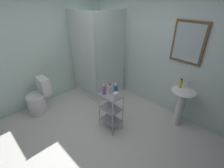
{
  "coord_description": "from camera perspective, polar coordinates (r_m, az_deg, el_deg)",
  "views": [
    {
      "loc": [
        1.65,
        -1.1,
        2.28
      ],
      "look_at": [
        0.01,
        0.48,
        1.0
      ],
      "focal_mm": 26.04,
      "sensor_mm": 36.0,
      "label": 1
    }
  ],
  "objects": [
    {
      "name": "ground_plane",
      "position": [
        3.03,
        -7.2,
        -20.13
      ],
      "size": [
        4.2,
        4.2,
        0.02
      ],
      "primitive_type": "cube",
      "color": "silver"
    },
    {
      "name": "toilet",
      "position": [
        3.8,
        -24.31,
        -4.85
      ],
      "size": [
        0.37,
        0.49,
        0.76
      ],
      "color": "white",
      "rests_on": "ground_plane"
    },
    {
      "name": "shampoo_bottle_blue",
      "position": [
        2.79,
        1.31,
        -2.0
      ],
      "size": [
        0.06,
        0.06,
        0.22
      ],
      "color": "#2D56B3",
      "rests_on": "storage_cart"
    },
    {
      "name": "hand_soap_bottle",
      "position": [
        3.13,
        23.02,
        0.21
      ],
      "size": [
        0.05,
        0.05,
        0.17
      ],
      "color": "gold",
      "rests_on": "pedestal_sink"
    },
    {
      "name": "pedestal_sink",
      "position": [
        3.24,
        23.34,
        -5.08
      ],
      "size": [
        0.46,
        0.37,
        0.81
      ],
      "color": "white",
      "rests_on": "ground_plane"
    },
    {
      "name": "storage_cart",
      "position": [
        3.0,
        -0.4,
        -8.75
      ],
      "size": [
        0.38,
        0.28,
        0.74
      ],
      "color": "silver",
      "rests_on": "ground_plane"
    },
    {
      "name": "shower_stall",
      "position": [
        4.1,
        -4.72,
        2.83
      ],
      "size": [
        0.92,
        0.92,
        2.0
      ],
      "color": "white",
      "rests_on": "ground_plane"
    },
    {
      "name": "sink_faucet",
      "position": [
        3.21,
        25.21,
        -0.03
      ],
      "size": [
        0.03,
        0.03,
        0.1
      ],
      "primitive_type": "cylinder",
      "color": "silver",
      "rests_on": "pedestal_sink"
    },
    {
      "name": "wall_back",
      "position": [
        3.53,
        16.36,
        11.2
      ],
      "size": [
        4.2,
        0.14,
        2.5
      ],
      "color": "silver",
      "rests_on": "ground_plane"
    },
    {
      "name": "lotion_bottle_white",
      "position": [
        2.86,
        -0.62,
        -1.55
      ],
      "size": [
        0.07,
        0.07,
        0.17
      ],
      "color": "white",
      "rests_on": "storage_cart"
    },
    {
      "name": "rinse_cup",
      "position": [
        2.71,
        1.32,
        -4.02
      ],
      "size": [
        0.08,
        0.08,
        0.11
      ],
      "primitive_type": "cylinder",
      "color": "silver",
      "rests_on": "storage_cart"
    },
    {
      "name": "conditioner_bottle_purple",
      "position": [
        2.82,
        -2.8,
        -1.94
      ],
      "size": [
        0.07,
        0.07,
        0.19
      ],
      "color": "#89549F",
      "rests_on": "storage_cart"
    },
    {
      "name": "wall_left",
      "position": [
        3.81,
        -26.04,
        10.66
      ],
      "size": [
        0.1,
        4.2,
        2.5
      ],
      "primitive_type": "cube",
      "color": "silver",
      "rests_on": "ground_plane"
    }
  ]
}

